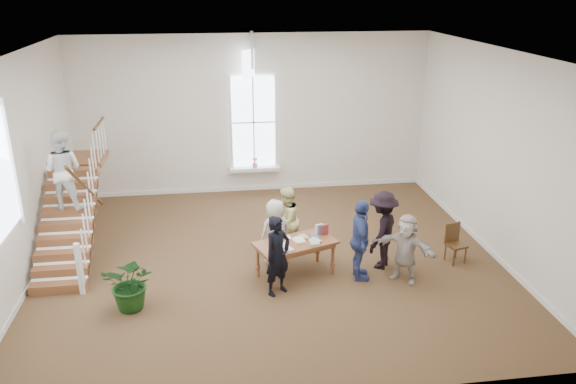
{
  "coord_description": "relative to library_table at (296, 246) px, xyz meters",
  "views": [
    {
      "loc": [
        -1.15,
        -11.11,
        5.84
      ],
      "look_at": [
        0.43,
        0.4,
        1.43
      ],
      "focal_mm": 35.0,
      "sensor_mm": 36.0,
      "label": 1
    }
  ],
  "objects": [
    {
      "name": "woman_cluster_a",
      "position": [
        1.28,
        -0.3,
        0.19
      ],
      "size": [
        0.54,
        1.06,
        1.74
      ],
      "primitive_type": "imported",
      "rotation": [
        0.0,
        0.0,
        1.45
      ],
      "color": "#364583",
      "rests_on": "ground"
    },
    {
      "name": "elderly_woman",
      "position": [
        -0.36,
        0.61,
        0.05
      ],
      "size": [
        0.85,
        0.71,
        1.48
      ],
      "primitive_type": "imported",
      "rotation": [
        0.0,
        0.0,
        3.54
      ],
      "color": "beige",
      "rests_on": "ground"
    },
    {
      "name": "floor_plant",
      "position": [
        -3.23,
        -0.84,
        -0.14
      ],
      "size": [
        1.15,
        1.06,
        1.08
      ],
      "primitive_type": "imported",
      "rotation": [
        0.0,
        0.0,
        -0.25
      ],
      "color": "#133812",
      "rests_on": "ground"
    },
    {
      "name": "woman_cluster_c",
      "position": [
        2.18,
        -0.5,
        0.05
      ],
      "size": [
        1.31,
        1.21,
        1.46
      ],
      "primitive_type": "imported",
      "rotation": [
        0.0,
        0.0,
        5.57
      ],
      "color": "beige",
      "rests_on": "ground"
    },
    {
      "name": "library_table",
      "position": [
        0.0,
        0.0,
        0.0
      ],
      "size": [
        1.83,
        1.33,
        0.83
      ],
      "rotation": [
        0.0,
        0.0,
        0.35
      ],
      "color": "brown",
      "rests_on": "ground"
    },
    {
      "name": "ground",
      "position": [
        -0.43,
        0.79,
        -0.68
      ],
      "size": [
        10.0,
        10.0,
        0.0
      ],
      "primitive_type": "plane",
      "color": "#48341C",
      "rests_on": "ground"
    },
    {
      "name": "woman_cluster_b",
      "position": [
        1.88,
        0.15,
        0.17
      ],
      "size": [
        1.16,
        1.27,
        1.72
      ],
      "primitive_type": "imported",
      "rotation": [
        0.0,
        0.0,
        4.09
      ],
      "color": "black",
      "rests_on": "ground"
    },
    {
      "name": "side_chair",
      "position": [
        3.55,
        0.19,
        -0.21
      ],
      "size": [
        0.46,
        0.46,
        0.87
      ],
      "rotation": [
        0.0,
        0.0,
        0.26
      ],
      "color": "#3C2510",
      "rests_on": "ground"
    },
    {
      "name": "room_shell",
      "position": [
        -0.43,
        5.18,
        -0.28
      ],
      "size": [
        10.49,
        10.0,
        10.0
      ],
      "color": "silver",
      "rests_on": "ground"
    },
    {
      "name": "staircase",
      "position": [
        -4.78,
        1.54,
        0.94
      ],
      "size": [
        1.1,
        4.1,
        2.92
      ],
      "color": "brown",
      "rests_on": "ground"
    },
    {
      "name": "person_yellow",
      "position": [
        -0.06,
        1.11,
        0.09
      ],
      "size": [
        0.94,
        0.96,
        1.55
      ],
      "primitive_type": "imported",
      "rotation": [
        0.0,
        0.0,
        4.02
      ],
      "color": "#E7E090",
      "rests_on": "ground"
    },
    {
      "name": "police_officer",
      "position": [
        -0.46,
        -0.64,
        0.13
      ],
      "size": [
        0.71,
        0.67,
        1.63
      ],
      "primitive_type": "imported",
      "rotation": [
        0.0,
        0.0,
        0.63
      ],
      "color": "black",
      "rests_on": "ground"
    }
  ]
}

